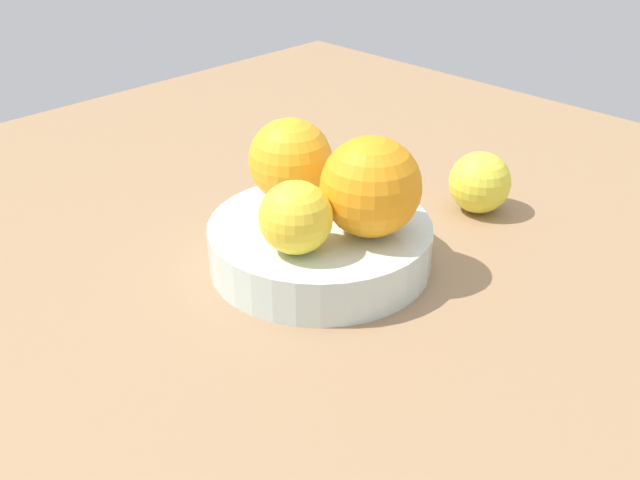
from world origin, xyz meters
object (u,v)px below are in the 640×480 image
Objects in this scene: orange_in_bowl_1 at (371,187)px; orange_in_bowl_2 at (290,160)px; fruit_bowl at (320,245)px; orange_in_bowl_0 at (296,217)px; orange_loose_0 at (480,182)px.

orange_in_bowl_1 is 9.52cm from orange_in_bowl_2.
fruit_bowl is at bearing 115.17° from orange_in_bowl_1.
fruit_bowl is 3.27× the size of orange_in_bowl_0.
orange_loose_0 is at bearing -4.99° from orange_in_bowl_0.
orange_in_bowl_1 is (6.52, -2.19, 1.25)cm from orange_in_bowl_0.
orange_in_bowl_2 is 20.09cm from orange_loose_0.
fruit_bowl is 2.31× the size of orange_in_bowl_1.
orange_in_bowl_1 is 1.37× the size of orange_loose_0.
orange_loose_0 is at bearing 0.48° from orange_in_bowl_1.
fruit_bowl is 8.28cm from orange_in_bowl_2.
orange_loose_0 is at bearing -28.69° from orange_in_bowl_2.
orange_in_bowl_2 reaches higher than fruit_bowl.
orange_in_bowl_0 is at bearing 175.01° from orange_loose_0.
fruit_bowl is at bearing -107.16° from orange_in_bowl_2.
orange_in_bowl_0 reaches higher than orange_loose_0.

